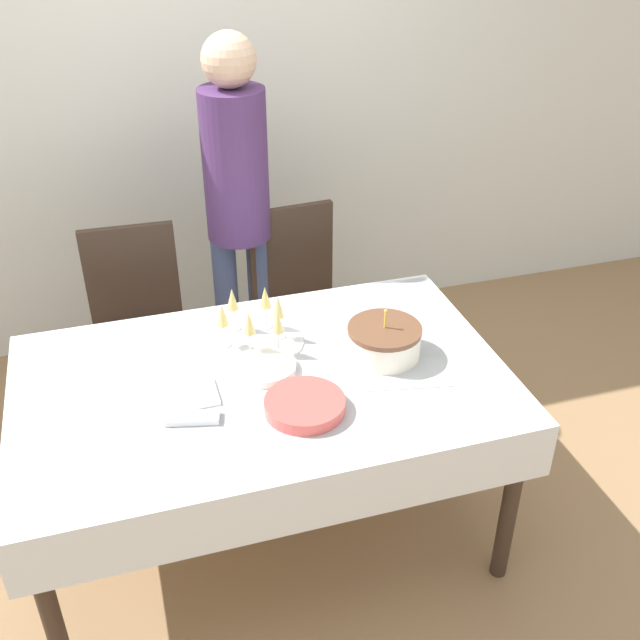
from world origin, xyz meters
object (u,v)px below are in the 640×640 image
at_px(champagne_tray, 256,323).
at_px(plate_stack_main, 305,405).
at_px(dining_chair_far_left, 139,326).
at_px(birthday_cake, 384,341).
at_px(plate_stack_dessert, 265,367).
at_px(person_standing, 237,192).
at_px(dining_chair_far_right, 300,301).

distance_m(champagne_tray, plate_stack_main, 0.45).
height_order(dining_chair_far_left, birthday_cake, dining_chair_far_left).
xyz_separation_m(plate_stack_dessert, person_standing, (0.11, 0.93, 0.27)).
xyz_separation_m(dining_chair_far_left, plate_stack_dessert, (0.39, -0.81, 0.25)).
bearing_deg(plate_stack_main, champagne_tray, 97.90).
relative_size(dining_chair_far_left, dining_chair_far_right, 1.00).
bearing_deg(dining_chair_far_right, dining_chair_far_left, 179.98).
xyz_separation_m(plate_stack_main, plate_stack_dessert, (-0.07, 0.25, -0.01)).
height_order(plate_stack_main, plate_stack_dessert, plate_stack_main).
bearing_deg(plate_stack_dessert, birthday_cake, -3.24).
distance_m(birthday_cake, champagne_tray, 0.47).
relative_size(plate_stack_main, plate_stack_dessert, 1.22).
xyz_separation_m(birthday_cake, champagne_tray, (-0.42, 0.21, 0.02)).
distance_m(dining_chair_far_left, plate_stack_dessert, 0.93).
distance_m(dining_chair_far_right, birthday_cake, 0.88).
bearing_deg(plate_stack_main, dining_chair_far_right, 75.52).
height_order(champagne_tray, person_standing, person_standing).
bearing_deg(dining_chair_far_left, plate_stack_main, -66.36).
relative_size(dining_chair_far_left, person_standing, 0.55).
bearing_deg(plate_stack_main, dining_chair_far_left, 113.64).
bearing_deg(birthday_cake, plate_stack_dessert, 176.76).
xyz_separation_m(champagne_tray, plate_stack_dessert, (-0.01, -0.19, -0.07)).
height_order(dining_chair_far_left, plate_stack_main, dining_chair_far_left).
height_order(champagne_tray, plate_stack_main, champagne_tray).
bearing_deg(plate_stack_dessert, person_standing, 83.54).
bearing_deg(champagne_tray, dining_chair_far_right, 61.66).
distance_m(plate_stack_dessert, person_standing, 0.98).
xyz_separation_m(plate_stack_main, person_standing, (0.03, 1.18, 0.26)).
bearing_deg(birthday_cake, dining_chair_far_right, 95.92).
distance_m(dining_chair_far_left, birthday_cake, 1.20).
xyz_separation_m(dining_chair_far_left, person_standing, (0.50, 0.13, 0.52)).
relative_size(dining_chair_far_right, birthday_cake, 3.56).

